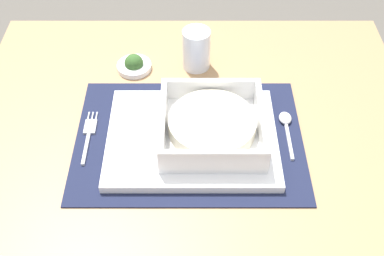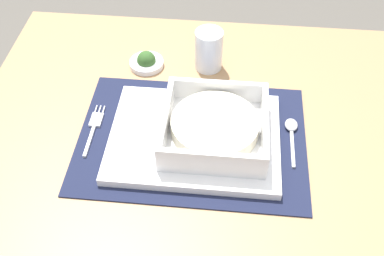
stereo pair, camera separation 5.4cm
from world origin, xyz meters
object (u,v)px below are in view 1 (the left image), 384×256
at_px(fork, 92,133).
at_px(bread_knife, 260,136).
at_px(drinking_glass, 199,50).
at_px(butter_knife, 275,144).
at_px(condiment_saucer, 137,65).
at_px(spoon, 289,123).
at_px(porridge_bowl, 215,126).
at_px(dining_table, 195,162).

bearing_deg(fork, bread_knife, -2.44).
relative_size(fork, drinking_glass, 1.47).
xyz_separation_m(butter_knife, condiment_saucer, (-0.27, 0.22, 0.00)).
height_order(bread_knife, drinking_glass, drinking_glass).
xyz_separation_m(fork, butter_knife, (0.34, -0.03, 0.00)).
relative_size(fork, spoon, 1.11).
xyz_separation_m(porridge_bowl, bread_knife, (0.08, 0.01, -0.03)).
bearing_deg(spoon, fork, -171.73).
height_order(dining_table, spoon, spoon).
bearing_deg(porridge_bowl, fork, 176.39).
bearing_deg(dining_table, spoon, -3.76).
bearing_deg(drinking_glass, condiment_saucer, -175.60).
distance_m(fork, spoon, 0.37).
height_order(spoon, condiment_saucer, condiment_saucer).
relative_size(fork, condiment_saucer, 1.79).
height_order(porridge_bowl, condiment_saucer, porridge_bowl).
bearing_deg(bread_knife, drinking_glass, 114.46).
xyz_separation_m(dining_table, fork, (-0.19, -0.04, 0.13)).
relative_size(spoon, butter_knife, 0.90).
bearing_deg(butter_knife, dining_table, 157.48).
bearing_deg(fork, drinking_glass, 44.17).
xyz_separation_m(spoon, condiment_saucer, (-0.30, 0.17, 0.00)).
xyz_separation_m(porridge_bowl, condiment_saucer, (-0.16, 0.21, -0.03)).
relative_size(porridge_bowl, bread_knife, 1.31).
bearing_deg(condiment_saucer, dining_table, -51.72).
xyz_separation_m(dining_table, butter_knife, (0.15, -0.06, 0.13)).
relative_size(fork, bread_knife, 0.92).
distance_m(fork, butter_knife, 0.34).
distance_m(spoon, drinking_glass, 0.25).
distance_m(bread_knife, condiment_saucer, 0.32).
relative_size(dining_table, drinking_glass, 9.83).
distance_m(bread_knife, drinking_glass, 0.24).
distance_m(dining_table, condiment_saucer, 0.24).
distance_m(butter_knife, bread_knife, 0.03).
height_order(fork, butter_knife, butter_knife).
distance_m(dining_table, butter_knife, 0.21).
distance_m(spoon, condiment_saucer, 0.35).
relative_size(drinking_glass, condiment_saucer, 1.21).
height_order(butter_knife, drinking_glass, drinking_glass).
bearing_deg(dining_table, porridge_bowl, -54.58).
height_order(fork, condiment_saucer, condiment_saucer).
bearing_deg(dining_table, fork, -169.42).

